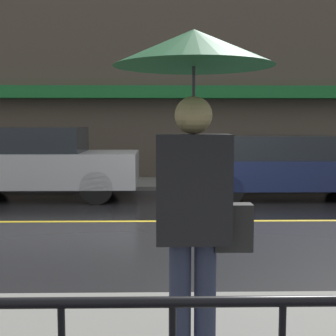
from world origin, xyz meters
TOP-DOWN VIEW (x-y plane):
  - ground_plane at (0.00, 0.00)m, footprint 80.00×80.00m
  - sidewalk_far at (0.00, 4.80)m, footprint 28.00×2.16m
  - lane_marking at (0.00, 0.00)m, footprint 25.20×0.12m
  - building_storefront at (0.00, 6.01)m, footprint 28.00×0.85m
  - pedestrian at (-0.70, -5.13)m, footprint 0.99×0.99m
  - car_silver at (-3.64, 2.54)m, footprint 4.35×1.77m
  - car_navy at (1.97, 2.54)m, footprint 4.69×1.78m

SIDE VIEW (x-z plane):
  - ground_plane at x=0.00m, z-range 0.00..0.00m
  - lane_marking at x=0.00m, z-range 0.00..0.01m
  - sidewalk_far at x=0.00m, z-range 0.00..0.10m
  - car_navy at x=1.97m, z-range 0.01..1.44m
  - car_silver at x=-3.64m, z-range 0.02..1.63m
  - pedestrian at x=-0.70m, z-range 0.67..2.85m
  - building_storefront at x=0.00m, z-range -0.03..6.38m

